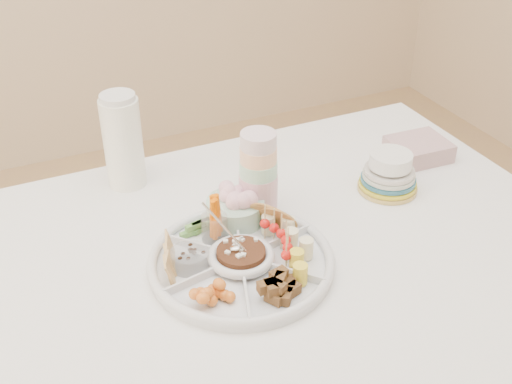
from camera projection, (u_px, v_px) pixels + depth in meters
name	position (u px, v px, depth m)	size (l,w,h in m)	color
dining_table	(248.00, 381.00, 1.56)	(1.52, 1.02, 0.76)	white
party_tray	(241.00, 259.00, 1.32)	(0.38, 0.38, 0.04)	silver
bean_dip	(241.00, 256.00, 1.32)	(0.10, 0.10, 0.04)	#3C1B0F
tortillas	(266.00, 217.00, 1.41)	(0.11, 0.11, 0.07)	olive
carrot_cucumber	(207.00, 213.00, 1.39)	(0.11, 0.11, 0.10)	#F56700
pita_raisins	(177.00, 255.00, 1.30)	(0.11, 0.11, 0.06)	tan
cherries	(212.00, 293.00, 1.21)	(0.10, 0.10, 0.04)	#CC6A0F
granola_chunks	(280.00, 288.00, 1.23)	(0.09, 0.09, 0.04)	brown
banana_tomato	(304.00, 241.00, 1.31)	(0.10, 0.10, 0.08)	tan
cup_stack	(258.00, 168.00, 1.43)	(0.09, 0.09, 0.25)	silver
thermos	(123.00, 140.00, 1.55)	(0.09, 0.09, 0.25)	white
flower_bowl	(235.00, 207.00, 1.43)	(0.13, 0.13, 0.10)	silver
napkin_stack	(418.00, 149.00, 1.71)	(0.15, 0.13, 0.05)	#BE9498
plate_stack	(389.00, 173.00, 1.56)	(0.15, 0.15, 0.09)	gold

